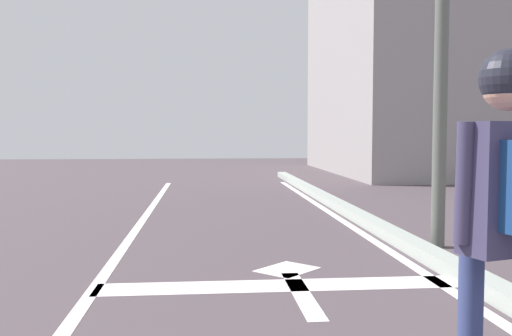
{
  "coord_description": "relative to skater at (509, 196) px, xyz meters",
  "views": [
    {
      "loc": [
        0.89,
        0.91,
        1.36
      ],
      "look_at": [
        1.36,
        6.07,
        1.03
      ],
      "focal_mm": 39.57,
      "sensor_mm": 36.0,
      "label": 1
    }
  ],
  "objects": [
    {
      "name": "skater",
      "position": [
        0.0,
        0.0,
        0.0
      ],
      "size": [
        0.43,
        0.6,
        1.62
      ],
      "color": "navy",
      "rests_on": "skateboard"
    },
    {
      "name": "lane_arrow_head",
      "position": [
        -0.43,
        3.26,
        -1.09
      ],
      "size": [
        0.71,
        0.71,
        0.01
      ],
      "primitive_type": "cube",
      "rotation": [
        0.0,
        0.0,
        0.79
      ],
      "color": "silver",
      "rests_on": "ground"
    },
    {
      "name": "stop_bar",
      "position": [
        -0.59,
        2.68,
        -1.09
      ],
      "size": [
        3.2,
        0.4,
        0.01
      ],
      "primitive_type": "cube",
      "color": "silver",
      "rests_on": "ground"
    },
    {
      "name": "lane_arrow_stem",
      "position": [
        -0.43,
        2.41,
        -1.09
      ],
      "size": [
        0.16,
        1.4,
        0.01
      ],
      "primitive_type": "cube",
      "color": "silver",
      "rests_on": "ground"
    },
    {
      "name": "lane_line_curbside",
      "position": [
        0.86,
        2.91,
        -1.09
      ],
      "size": [
        0.12,
        20.0,
        0.01
      ],
      "primitive_type": "cube",
      "color": "silver",
      "rests_on": "ground"
    },
    {
      "name": "lane_line_center",
      "position": [
        -2.19,
        2.91,
        -1.09
      ],
      "size": [
        0.12,
        20.0,
        0.01
      ],
      "primitive_type": "cube",
      "color": "silver",
      "rests_on": "ground"
    },
    {
      "name": "curb_strip",
      "position": [
        1.11,
        2.91,
        -1.03
      ],
      "size": [
        0.24,
        24.0,
        0.14
      ],
      "primitive_type": "cube",
      "color": "#9DA59C",
      "rests_on": "ground"
    },
    {
      "name": "building_block",
      "position": [
        8.95,
        16.34,
        3.27
      ],
      "size": [
        11.88,
        9.03,
        8.74
      ],
      "primitive_type": "cube",
      "color": "gray",
      "rests_on": "ground"
    }
  ]
}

